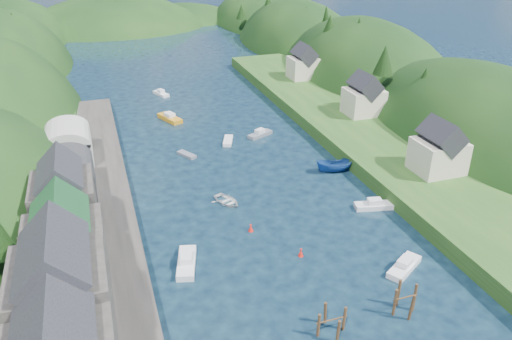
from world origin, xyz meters
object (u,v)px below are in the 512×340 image
object	(u,v)px
piling_cluster_near	(331,324)
channel_buoy_far	(251,228)
channel_buoy_near	(301,253)
piling_cluster_far	(404,302)

from	to	relation	value
piling_cluster_near	channel_buoy_far	xyz separation A→B (m)	(-1.92, 19.77, -0.62)
piling_cluster_near	channel_buoy_far	distance (m)	19.87
piling_cluster_near	channel_buoy_near	size ratio (longest dim) A/B	3.04
piling_cluster_near	piling_cluster_far	size ratio (longest dim) A/B	0.85
piling_cluster_near	piling_cluster_far	bearing A→B (deg)	1.12
piling_cluster_far	channel_buoy_near	size ratio (longest dim) A/B	3.58
piling_cluster_far	channel_buoy_far	distance (m)	22.20
channel_buoy_near	channel_buoy_far	xyz separation A→B (m)	(-4.10, 7.14, 0.00)
channel_buoy_far	piling_cluster_near	bearing A→B (deg)	-84.44
piling_cluster_far	piling_cluster_near	bearing A→B (deg)	-178.88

